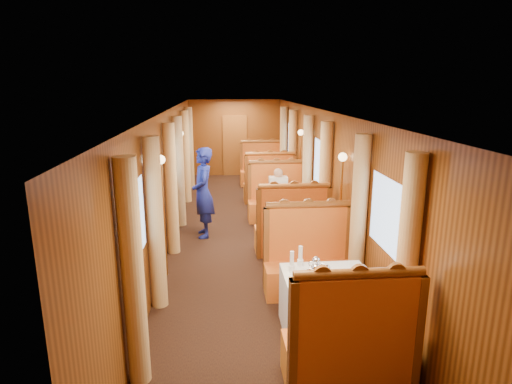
{
  "coord_description": "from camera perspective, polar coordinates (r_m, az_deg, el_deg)",
  "views": [
    {
      "loc": [
        -0.51,
        -8.2,
        2.98
      ],
      "look_at": [
        0.14,
        -0.58,
        1.05
      ],
      "focal_mm": 30.0,
      "sensor_mm": 36.0,
      "label": 1
    }
  ],
  "objects": [
    {
      "name": "doorway_far",
      "position": [
        14.32,
        -2.83,
        6.21
      ],
      "size": [
        0.8,
        0.04,
        2.0
      ],
      "primitive_type": "cube",
      "color": "brown",
      "rests_on": "floor"
    },
    {
      "name": "window_right_near",
      "position": [
        5.33,
        17.35,
        -3.19
      ],
      "size": [
        0.01,
        1.2,
        0.9
      ],
      "primitive_type": null,
      "rotation": [
        1.57,
        0.0,
        -1.57
      ],
      "color": "#8BADD9",
      "rests_on": "wall_right"
    },
    {
      "name": "teapot_back",
      "position": [
        5.38,
        7.98,
        -9.67
      ],
      "size": [
        0.19,
        0.16,
        0.14
      ],
      "primitive_type": null,
      "rotation": [
        0.0,
        0.0,
        -0.21
      ],
      "color": "silver",
      "rests_on": "tea_tray"
    },
    {
      "name": "window_right_mid",
      "position": [
        8.58,
        8.66,
        3.73
      ],
      "size": [
        0.01,
        1.2,
        0.9
      ],
      "primitive_type": null,
      "rotation": [
        1.57,
        0.0,
        -1.57
      ],
      "color": "#8BADD9",
      "rests_on": "wall_right"
    },
    {
      "name": "curtain_left_far_a",
      "position": [
        11.1,
        -9.35,
        4.63
      ],
      "size": [
        0.22,
        0.22,
        2.35
      ],
      "primitive_type": "cylinder",
      "color": "tan",
      "rests_on": "floor"
    },
    {
      "name": "ceiling",
      "position": [
        8.23,
        -1.36,
        10.82
      ],
      "size": [
        3.0,
        12.0,
        0.01
      ],
      "primitive_type": null,
      "rotation": [
        3.14,
        0.0,
        0.0
      ],
      "color": "silver",
      "rests_on": "wall_left"
    },
    {
      "name": "banquette_near_fwd",
      "position": [
        4.66,
        12.37,
        -19.49
      ],
      "size": [
        1.3,
        0.55,
        1.34
      ],
      "color": "#BE3A15",
      "rests_on": "floor"
    },
    {
      "name": "cup_inboard",
      "position": [
        5.31,
        4.79,
        -9.48
      ],
      "size": [
        0.08,
        0.08,
        0.26
      ],
      "rotation": [
        0.0,
        0.0,
        -0.26
      ],
      "color": "white",
      "rests_on": "table_near"
    },
    {
      "name": "floor",
      "position": [
        8.74,
        -1.26,
        -5.77
      ],
      "size": [
        3.0,
        12.0,
        0.01
      ],
      "primitive_type": null,
      "color": "black",
      "rests_on": "ground"
    },
    {
      "name": "table_near",
      "position": [
        5.52,
        9.19,
        -14.2
      ],
      "size": [
        1.05,
        0.72,
        0.75
      ],
      "primitive_type": "cube",
      "color": "white",
      "rests_on": "floor"
    },
    {
      "name": "curtain_right_mid_a",
      "position": [
        7.87,
        9.14,
        0.72
      ],
      "size": [
        0.22,
        0.22,
        2.35
      ],
      "primitive_type": "cylinder",
      "color": "tan",
      "rests_on": "floor"
    },
    {
      "name": "teapot_left",
      "position": [
        5.17,
        7.95,
        -10.66
      ],
      "size": [
        0.22,
        0.2,
        0.15
      ],
      "primitive_type": null,
      "rotation": [
        0.0,
        0.0,
        -0.4
      ],
      "color": "silver",
      "rests_on": "tea_tray"
    },
    {
      "name": "banquette_mid_fwd",
      "position": [
        7.73,
        4.79,
        -5.2
      ],
      "size": [
        1.3,
        0.55,
        1.34
      ],
      "color": "#BE3A15",
      "rests_on": "floor"
    },
    {
      "name": "wall_left",
      "position": [
        8.44,
        -11.53,
        2.05
      ],
      "size": [
        0.01,
        12.0,
        2.5
      ],
      "primitive_type": null,
      "rotation": [
        1.57,
        0.0,
        1.57
      ],
      "color": "brown",
      "rests_on": "floor"
    },
    {
      "name": "rose_vase_far",
      "position": [
        11.96,
        1.29,
        4.29
      ],
      "size": [
        0.06,
        0.06,
        0.36
      ],
      "rotation": [
        0.0,
        0.0,
        0.42
      ],
      "color": "silver",
      "rests_on": "table_far"
    },
    {
      "name": "passenger",
      "position": [
        9.36,
        2.99,
        0.31
      ],
      "size": [
        0.4,
        0.44,
        0.76
      ],
      "color": "beige",
      "rests_on": "banquette_mid_aft"
    },
    {
      "name": "sconce_right_aft",
      "position": [
        10.26,
        5.92,
        5.15
      ],
      "size": [
        0.14,
        0.14,
        1.95
      ],
      "color": "#BF8C3F",
      "rests_on": "floor"
    },
    {
      "name": "banquette_near_aft",
      "position": [
        6.39,
        7.01,
        -9.55
      ],
      "size": [
        1.3,
        0.55,
        1.34
      ],
      "color": "#BE3A15",
      "rests_on": "floor"
    },
    {
      "name": "rose_vase_mid",
      "position": [
        8.51,
        3.68,
        0.18
      ],
      "size": [
        0.06,
        0.06,
        0.36
      ],
      "rotation": [
        0.0,
        0.0,
        0.19
      ],
      "color": "silver",
      "rests_on": "table_mid"
    },
    {
      "name": "curtain_right_far_a",
      "position": [
        11.23,
        4.88,
        4.87
      ],
      "size": [
        0.22,
        0.22,
        2.35
      ],
      "primitive_type": "cylinder",
      "color": "tan",
      "rests_on": "floor"
    },
    {
      "name": "table_far",
      "position": [
        12.05,
        1.22,
        1.69
      ],
      "size": [
        1.05,
        0.72,
        0.75
      ],
      "primitive_type": "cube",
      "color": "white",
      "rests_on": "floor"
    },
    {
      "name": "banquette_far_fwd",
      "position": [
        11.06,
        1.78,
        0.8
      ],
      "size": [
        1.3,
        0.55,
        1.34
      ],
      "color": "#BE3A15",
      "rests_on": "floor"
    },
    {
      "name": "wall_right",
      "position": [
        8.62,
        8.7,
        2.42
      ],
      "size": [
        0.01,
        12.0,
        2.5
      ],
      "primitive_type": null,
      "rotation": [
        1.57,
        0.0,
        -1.57
      ],
      "color": "brown",
      "rests_on": "floor"
    },
    {
      "name": "curtain_right_mid_b",
      "position": [
        9.35,
        6.87,
        2.94
      ],
      "size": [
        0.22,
        0.22,
        2.35
      ],
      "primitive_type": "cylinder",
      "color": "tan",
      "rests_on": "floor"
    },
    {
      "name": "table_mid",
      "position": [
        8.7,
        3.67,
        -3.29
      ],
      "size": [
        1.05,
        0.72,
        0.75
      ],
      "primitive_type": "cube",
      "color": "white",
      "rests_on": "floor"
    },
    {
      "name": "curtain_right_near_b",
      "position": [
        6.07,
        13.51,
        -3.54
      ],
      "size": [
        0.22,
        0.22,
        2.35
      ],
      "primitive_type": "cylinder",
      "color": "tan",
      "rests_on": "floor"
    },
    {
      "name": "window_left_near",
      "position": [
        5.04,
        -15.84,
        -4.09
      ],
      "size": [
        0.01,
        1.2,
        0.9
      ],
      "primitive_type": null,
      "rotation": [
        1.57,
        0.0,
        1.57
      ],
      "color": "#8BADD9",
      "rests_on": "wall_left"
    },
    {
      "name": "sconce_left_fore",
      "position": [
        6.7,
        -12.37,
        0.06
      ],
      "size": [
        0.14,
        0.14,
        1.95
      ],
      "color": "#BF8C3F",
      "rests_on": "floor"
    },
    {
      "name": "window_left_far",
      "position": [
        11.84,
        -9.64,
        6.55
      ],
      "size": [
        0.01,
        1.2,
        0.9
      ],
      "primitive_type": null,
      "rotation": [
        1.57,
        0.0,
        1.57
      ],
      "color": "#8BADD9",
      "rests_on": "wall_left"
    },
    {
      "name": "sconce_right_fore",
      "position": [
        6.92,
        11.28,
        0.54
      ],
      "size": [
        0.14,
        0.14,
        1.95
      ],
      "color": "#BF8C3F",
      "rests_on": "floor"
    },
    {
      "name": "curtain_right_near_a",
      "position": [
        4.71,
        19.45,
        -9.23
      ],
      "size": [
        0.22,
        0.22,
        2.35
      ],
      "primitive_type": "cylinder",
      "color": "tan",
      "rests_on": "floor"
    },
    {
      "name": "window_right_far",
      "position": [
        11.97,
        4.77,
        6.78
      ],
      "size": [
        0.01,
        1.2,
        0.9
      ],
      "primitive_type": null,
      "rotation": [
        1.57,
        0.0,
        -1.57
      ],
      "color": "#8BADD9",
      "rests_on": "wall_right"
    },
    {
      "name": "curtain_left_mid_a",
      "position": [
        7.69,
        -11.25,
        0.3
      ],
      "size": [
        0.22,
        0.22,
        2.35
      ],
      "primitive_type": "cylinder",
      "color": "tan",
      "rests_on": "floor"
    },
    {
      "name": "fruit_plate",
      "position": [
        5.34,
        12.92,
        -10.69
      ],
      "size": [
        0.21,
        0.21,
        0.05
      ],
      "rotation": [
        0.0,
        0.0,
        0.37
      ],
      "color": "white",
      "rests_on": "table_near"
    },
    {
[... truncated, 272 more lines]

